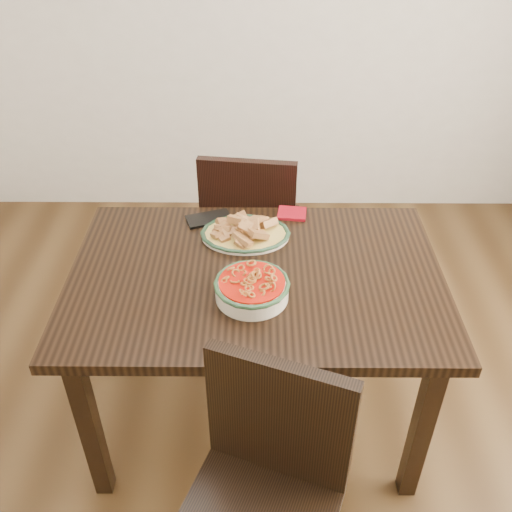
{
  "coord_description": "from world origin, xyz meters",
  "views": [
    {
      "loc": [
        -0.01,
        -1.5,
        1.97
      ],
      "look_at": [
        -0.02,
        0.06,
        0.81
      ],
      "focal_mm": 40.0,
      "sensor_mm": 36.0,
      "label": 1
    }
  ],
  "objects_px": {
    "fish_plate": "(245,227)",
    "chair_near": "(265,487)",
    "dining_table": "(256,293)",
    "chair_far": "(251,225)",
    "noodle_bowl": "(252,287)",
    "smartphone": "(209,219)"
  },
  "relations": [
    {
      "from": "fish_plate",
      "to": "smartphone",
      "type": "xyz_separation_m",
      "value": [
        -0.15,
        0.12,
        -0.04
      ]
    },
    {
      "from": "chair_near",
      "to": "noodle_bowl",
      "type": "relative_size",
      "value": 3.58
    },
    {
      "from": "chair_near",
      "to": "smartphone",
      "type": "xyz_separation_m",
      "value": [
        -0.22,
        0.99,
        0.26
      ]
    },
    {
      "from": "dining_table",
      "to": "chair_far",
      "type": "distance_m",
      "value": 0.7
    },
    {
      "from": "dining_table",
      "to": "fish_plate",
      "type": "xyz_separation_m",
      "value": [
        -0.04,
        0.22,
        0.13
      ]
    },
    {
      "from": "dining_table",
      "to": "noodle_bowl",
      "type": "height_order",
      "value": "noodle_bowl"
    },
    {
      "from": "chair_near",
      "to": "smartphone",
      "type": "bearing_deg",
      "value": 123.01
    },
    {
      "from": "fish_plate",
      "to": "smartphone",
      "type": "bearing_deg",
      "value": 141.7
    },
    {
      "from": "dining_table",
      "to": "smartphone",
      "type": "height_order",
      "value": "smartphone"
    },
    {
      "from": "chair_far",
      "to": "chair_near",
      "type": "xyz_separation_m",
      "value": [
        0.06,
        -1.33,
        0.0
      ]
    },
    {
      "from": "chair_far",
      "to": "smartphone",
      "type": "xyz_separation_m",
      "value": [
        -0.16,
        -0.34,
        0.26
      ]
    },
    {
      "from": "noodle_bowl",
      "to": "smartphone",
      "type": "xyz_separation_m",
      "value": [
        -0.18,
        0.46,
        -0.04
      ]
    },
    {
      "from": "dining_table",
      "to": "noodle_bowl",
      "type": "distance_m",
      "value": 0.18
    },
    {
      "from": "dining_table",
      "to": "fish_plate",
      "type": "relative_size",
      "value": 3.94
    },
    {
      "from": "dining_table",
      "to": "chair_near",
      "type": "distance_m",
      "value": 0.67
    },
    {
      "from": "dining_table",
      "to": "chair_far",
      "type": "height_order",
      "value": "chair_far"
    },
    {
      "from": "fish_plate",
      "to": "chair_far",
      "type": "bearing_deg",
      "value": 88.42
    },
    {
      "from": "fish_plate",
      "to": "chair_near",
      "type": "bearing_deg",
      "value": -85.35
    },
    {
      "from": "chair_far",
      "to": "smartphone",
      "type": "height_order",
      "value": "chair_far"
    },
    {
      "from": "chair_far",
      "to": "noodle_bowl",
      "type": "height_order",
      "value": "chair_far"
    },
    {
      "from": "dining_table",
      "to": "fish_plate",
      "type": "height_order",
      "value": "fish_plate"
    },
    {
      "from": "chair_near",
      "to": "fish_plate",
      "type": "xyz_separation_m",
      "value": [
        -0.07,
        0.87,
        0.3
      ]
    }
  ]
}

